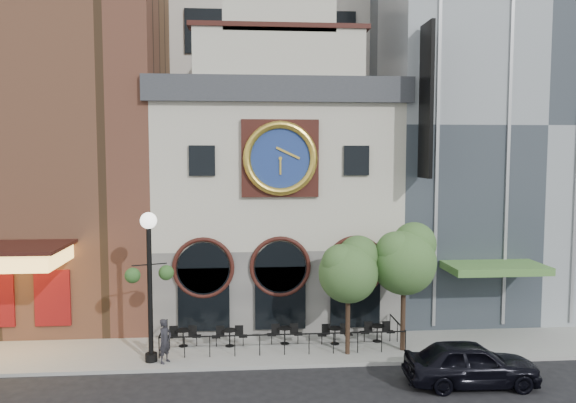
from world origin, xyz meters
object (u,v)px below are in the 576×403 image
(bistro_0, at_px, (183,336))
(car_right, at_px, (471,363))
(bistro_2, at_px, (285,334))
(bistro_4, at_px, (377,332))
(lamppost, at_px, (149,270))
(bistro_3, at_px, (335,334))
(tree_right, at_px, (405,257))
(bistro_1, at_px, (230,336))
(tree_left, at_px, (349,268))
(pedestrian, at_px, (165,341))

(bistro_0, bearing_deg, car_right, -23.12)
(bistro_2, xyz_separation_m, bistro_4, (4.26, -0.01, 0.00))
(car_right, bearing_deg, lamppost, 77.97)
(bistro_2, xyz_separation_m, bistro_3, (2.27, -0.21, 0.00))
(car_right, distance_m, tree_right, 5.22)
(bistro_1, distance_m, tree_left, 6.24)
(tree_right, bearing_deg, bistro_0, 173.08)
(bistro_4, bearing_deg, lamppost, -170.43)
(bistro_2, bearing_deg, bistro_0, 179.31)
(bistro_1, bearing_deg, bistro_0, 175.66)
(bistro_4, height_order, tree_right, tree_right)
(pedestrian, relative_size, tree_left, 0.36)
(pedestrian, relative_size, tree_right, 0.33)
(bistro_0, bearing_deg, bistro_4, -0.44)
(bistro_0, relative_size, tree_right, 0.28)
(bistro_2, relative_size, tree_right, 0.28)
(bistro_0, height_order, bistro_3, same)
(lamppost, xyz_separation_m, tree_left, (8.35, 0.26, -0.11))
(lamppost, height_order, tree_left, lamppost)
(bistro_2, relative_size, lamppost, 0.25)
(bistro_3, distance_m, lamppost, 8.78)
(tree_left, bearing_deg, bistro_2, 151.57)
(bistro_3, height_order, tree_left, tree_left)
(bistro_2, relative_size, tree_left, 0.31)
(bistro_4, bearing_deg, pedestrian, -168.75)
(pedestrian, xyz_separation_m, lamppost, (-0.60, 0.18, 2.94))
(car_right, bearing_deg, bistro_1, 65.00)
(bistro_1, height_order, bistro_3, same)
(bistro_2, height_order, lamppost, lamppost)
(bistro_1, height_order, bistro_2, same)
(bistro_3, distance_m, car_right, 6.37)
(tree_left, bearing_deg, pedestrian, -176.77)
(bistro_3, height_order, tree_right, tree_right)
(bistro_2, xyz_separation_m, lamppost, (-5.69, -1.69, 3.39))
(bistro_2, bearing_deg, car_right, -35.35)
(bistro_2, bearing_deg, bistro_4, -0.18)
(bistro_1, height_order, car_right, car_right)
(bistro_1, relative_size, bistro_3, 1.00)
(car_right, height_order, pedestrian, pedestrian)
(pedestrian, bearing_deg, bistro_1, -25.30)
(bistro_0, height_order, tree_left, tree_left)
(bistro_0, distance_m, tree_right, 10.46)
(tree_left, distance_m, tree_right, 2.56)
(bistro_0, relative_size, bistro_2, 1.00)
(tree_left, height_order, tree_right, tree_right)
(bistro_2, bearing_deg, lamppost, -163.45)
(bistro_3, height_order, lamppost, lamppost)
(bistro_4, bearing_deg, tree_right, -50.81)
(bistro_0, relative_size, pedestrian, 0.86)
(bistro_2, bearing_deg, tree_left, -28.43)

